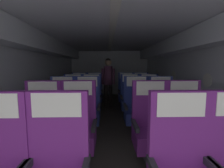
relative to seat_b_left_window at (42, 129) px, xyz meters
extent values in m
cube|color=#3D3833|center=(1.01, 1.52, -0.49)|extent=(3.88, 7.92, 0.02)
cube|color=silver|center=(-0.83, 1.52, 0.56)|extent=(0.08, 7.52, 2.09)
cube|color=silver|center=(2.85, 1.52, 0.56)|extent=(0.08, 7.52, 2.09)
cube|color=silver|center=(1.01, 1.52, 1.61)|extent=(3.76, 7.52, 0.06)
cube|color=silver|center=(1.01, 5.30, 0.56)|extent=(3.76, 0.06, 2.09)
cube|color=silver|center=(-0.60, 1.52, 1.39)|extent=(0.39, 7.22, 0.36)
cube|color=silver|center=(2.62, 1.52, 1.39)|extent=(0.39, 7.22, 0.36)
cube|color=white|center=(1.01, 1.52, 1.57)|extent=(0.12, 6.77, 0.02)
cylinder|color=white|center=(2.80, 0.77, 0.61)|extent=(0.01, 0.26, 0.26)
cylinder|color=white|center=(2.80, 2.28, 0.61)|extent=(0.01, 0.26, 0.26)
cylinder|color=white|center=(2.80, 3.78, 0.61)|extent=(0.01, 0.26, 0.26)
cube|color=#6B237A|center=(0.50, -0.81, 0.32)|extent=(0.50, 0.09, 0.68)
cube|color=silver|center=(0.50, -0.86, 0.55)|extent=(0.40, 0.01, 0.20)
cube|color=#6B237A|center=(1.52, -0.83, 0.32)|extent=(0.50, 0.09, 0.68)
cube|color=silver|center=(1.52, -0.88, 0.55)|extent=(0.40, 0.01, 0.20)
cube|color=#38383D|center=(0.00, -0.06, -0.36)|extent=(0.18, 0.17, 0.23)
cube|color=#6B237A|center=(0.00, -0.06, -0.13)|extent=(0.50, 0.48, 0.23)
cube|color=#6B237A|center=(0.00, 0.13, 0.32)|extent=(0.50, 0.09, 0.68)
cube|color=#28282D|center=(0.24, -0.06, 0.07)|extent=(0.05, 0.40, 0.06)
cube|color=#28282D|center=(-0.24, -0.06, 0.07)|extent=(0.05, 0.40, 0.06)
cube|color=silver|center=(0.00, 0.09, 0.55)|extent=(0.40, 0.01, 0.20)
cube|color=#38383D|center=(0.49, -0.04, -0.36)|extent=(0.18, 0.17, 0.23)
cube|color=#6B237A|center=(0.49, -0.04, -0.13)|extent=(0.50, 0.48, 0.23)
cube|color=#6B237A|center=(0.49, 0.15, 0.32)|extent=(0.50, 0.09, 0.68)
cube|color=#28282D|center=(0.73, -0.04, 0.07)|extent=(0.05, 0.40, 0.06)
cube|color=#28282D|center=(0.25, -0.04, 0.07)|extent=(0.05, 0.40, 0.06)
cube|color=silver|center=(0.49, 0.11, 0.55)|extent=(0.40, 0.01, 0.20)
cube|color=#38383D|center=(2.03, -0.05, -0.36)|extent=(0.18, 0.17, 0.23)
cube|color=#6B237A|center=(2.03, -0.05, -0.13)|extent=(0.50, 0.48, 0.23)
cube|color=#6B237A|center=(2.03, 0.15, 0.32)|extent=(0.50, 0.09, 0.68)
cube|color=#28282D|center=(2.27, -0.05, 0.07)|extent=(0.05, 0.40, 0.06)
cube|color=#28282D|center=(1.79, -0.05, 0.07)|extent=(0.05, 0.40, 0.06)
cube|color=silver|center=(2.03, 0.10, 0.55)|extent=(0.40, 0.01, 0.20)
cube|color=#38383D|center=(1.53, -0.07, -0.36)|extent=(0.18, 0.17, 0.23)
cube|color=#6B237A|center=(1.53, -0.07, -0.13)|extent=(0.50, 0.48, 0.23)
cube|color=#6B237A|center=(1.53, 0.13, 0.32)|extent=(0.50, 0.09, 0.68)
cube|color=#28282D|center=(1.77, -0.07, 0.07)|extent=(0.05, 0.40, 0.06)
cube|color=#28282D|center=(1.29, -0.07, 0.07)|extent=(0.05, 0.40, 0.06)
cube|color=silver|center=(1.53, 0.08, 0.55)|extent=(0.40, 0.01, 0.20)
cube|color=#38383D|center=(0.00, 0.91, -0.36)|extent=(0.18, 0.17, 0.23)
cube|color=navy|center=(0.00, 0.91, -0.13)|extent=(0.50, 0.48, 0.23)
cube|color=navy|center=(0.00, 1.11, 0.32)|extent=(0.50, 0.09, 0.68)
cube|color=#28282D|center=(0.24, 0.91, 0.07)|extent=(0.05, 0.40, 0.06)
cube|color=#28282D|center=(-0.24, 0.91, 0.07)|extent=(0.05, 0.40, 0.06)
cube|color=silver|center=(0.00, 1.06, 0.55)|extent=(0.40, 0.01, 0.20)
cube|color=#38383D|center=(0.50, 0.92, -0.36)|extent=(0.18, 0.17, 0.23)
cube|color=navy|center=(0.50, 0.92, -0.13)|extent=(0.50, 0.48, 0.23)
cube|color=navy|center=(0.50, 1.12, 0.32)|extent=(0.50, 0.09, 0.68)
cube|color=#28282D|center=(0.74, 0.92, 0.07)|extent=(0.05, 0.40, 0.06)
cube|color=#28282D|center=(0.26, 0.92, 0.07)|extent=(0.05, 0.40, 0.06)
cube|color=silver|center=(0.50, 1.07, 0.55)|extent=(0.40, 0.01, 0.20)
cube|color=#38383D|center=(2.01, 0.90, -0.36)|extent=(0.18, 0.17, 0.23)
cube|color=navy|center=(2.01, 0.90, -0.13)|extent=(0.50, 0.48, 0.23)
cube|color=navy|center=(2.01, 1.10, 0.32)|extent=(0.50, 0.09, 0.68)
cube|color=#28282D|center=(2.25, 0.90, 0.07)|extent=(0.05, 0.40, 0.06)
cube|color=#28282D|center=(1.77, 0.90, 0.07)|extent=(0.05, 0.40, 0.06)
cube|color=silver|center=(2.01, 1.05, 0.55)|extent=(0.40, 0.01, 0.20)
cube|color=#38383D|center=(1.51, 0.92, -0.36)|extent=(0.18, 0.17, 0.23)
cube|color=navy|center=(1.51, 0.92, -0.13)|extent=(0.50, 0.48, 0.23)
cube|color=navy|center=(1.51, 1.12, 0.32)|extent=(0.50, 0.09, 0.68)
cube|color=#28282D|center=(1.75, 0.92, 0.07)|extent=(0.05, 0.40, 0.06)
cube|color=#28282D|center=(1.27, 0.92, 0.07)|extent=(0.05, 0.40, 0.06)
cube|color=silver|center=(1.51, 1.07, 0.55)|extent=(0.40, 0.01, 0.20)
cube|color=#38383D|center=(0.00, 1.87, -0.36)|extent=(0.18, 0.17, 0.23)
cube|color=navy|center=(0.00, 1.87, -0.13)|extent=(0.50, 0.48, 0.23)
cube|color=navy|center=(0.00, 2.07, 0.32)|extent=(0.50, 0.09, 0.68)
cube|color=#28282D|center=(0.24, 1.87, 0.07)|extent=(0.05, 0.40, 0.06)
cube|color=#28282D|center=(-0.24, 1.87, 0.07)|extent=(0.05, 0.40, 0.06)
cube|color=silver|center=(0.00, 2.02, 0.55)|extent=(0.40, 0.01, 0.20)
cube|color=#38383D|center=(0.49, 1.86, -0.36)|extent=(0.18, 0.17, 0.23)
cube|color=navy|center=(0.49, 1.86, -0.13)|extent=(0.50, 0.48, 0.23)
cube|color=navy|center=(0.49, 2.06, 0.32)|extent=(0.50, 0.09, 0.68)
cube|color=#28282D|center=(0.73, 1.86, 0.07)|extent=(0.05, 0.40, 0.06)
cube|color=#28282D|center=(0.25, 1.86, 0.07)|extent=(0.05, 0.40, 0.06)
cube|color=silver|center=(0.49, 2.01, 0.55)|extent=(0.40, 0.01, 0.20)
cube|color=#38383D|center=(2.03, 1.87, -0.36)|extent=(0.18, 0.17, 0.23)
cube|color=navy|center=(2.03, 1.87, -0.13)|extent=(0.50, 0.48, 0.23)
cube|color=navy|center=(2.03, 2.07, 0.32)|extent=(0.50, 0.09, 0.68)
cube|color=#28282D|center=(2.27, 1.87, 0.07)|extent=(0.05, 0.40, 0.06)
cube|color=#28282D|center=(1.79, 1.87, 0.07)|extent=(0.05, 0.40, 0.06)
cube|color=silver|center=(2.03, 2.02, 0.55)|extent=(0.40, 0.01, 0.20)
cube|color=#38383D|center=(1.52, 1.88, -0.36)|extent=(0.18, 0.17, 0.23)
cube|color=navy|center=(1.52, 1.88, -0.13)|extent=(0.50, 0.48, 0.23)
cube|color=navy|center=(1.52, 2.08, 0.32)|extent=(0.50, 0.09, 0.68)
cube|color=#28282D|center=(1.76, 1.88, 0.07)|extent=(0.05, 0.40, 0.06)
cube|color=#28282D|center=(1.28, 1.88, 0.07)|extent=(0.05, 0.40, 0.06)
cube|color=silver|center=(1.52, 2.03, 0.55)|extent=(0.40, 0.01, 0.20)
cube|color=#38383D|center=(-0.01, 2.82, -0.36)|extent=(0.18, 0.17, 0.23)
cube|color=navy|center=(-0.01, 2.82, -0.13)|extent=(0.50, 0.48, 0.23)
cube|color=navy|center=(-0.01, 3.02, 0.32)|extent=(0.50, 0.09, 0.68)
cube|color=#28282D|center=(0.23, 2.82, 0.07)|extent=(0.05, 0.40, 0.06)
cube|color=#28282D|center=(-0.25, 2.82, 0.07)|extent=(0.05, 0.40, 0.06)
cube|color=silver|center=(-0.01, 2.97, 0.55)|extent=(0.40, 0.01, 0.20)
cube|color=#38383D|center=(0.49, 2.84, -0.36)|extent=(0.18, 0.17, 0.23)
cube|color=navy|center=(0.49, 2.84, -0.13)|extent=(0.50, 0.48, 0.23)
cube|color=navy|center=(0.49, 3.03, 0.32)|extent=(0.50, 0.09, 0.68)
cube|color=#28282D|center=(0.73, 2.84, 0.07)|extent=(0.05, 0.40, 0.06)
cube|color=#28282D|center=(0.25, 2.84, 0.07)|extent=(0.05, 0.40, 0.06)
cube|color=silver|center=(0.49, 2.99, 0.55)|extent=(0.40, 0.01, 0.20)
cube|color=#38383D|center=(2.01, 2.84, -0.36)|extent=(0.18, 0.17, 0.23)
cube|color=navy|center=(2.01, 2.84, -0.13)|extent=(0.50, 0.48, 0.23)
cube|color=navy|center=(2.01, 3.03, 0.32)|extent=(0.50, 0.09, 0.68)
cube|color=#28282D|center=(2.25, 2.84, 0.07)|extent=(0.05, 0.40, 0.06)
cube|color=#28282D|center=(1.77, 2.84, 0.07)|extent=(0.05, 0.40, 0.06)
cube|color=silver|center=(2.01, 2.99, 0.55)|extent=(0.40, 0.01, 0.20)
cube|color=#38383D|center=(1.52, 2.83, -0.36)|extent=(0.18, 0.17, 0.23)
cube|color=navy|center=(1.52, 2.83, -0.13)|extent=(0.50, 0.48, 0.23)
cube|color=navy|center=(1.52, 3.03, 0.32)|extent=(0.50, 0.09, 0.68)
cube|color=#28282D|center=(1.76, 2.83, 0.07)|extent=(0.05, 0.40, 0.06)
cube|color=#28282D|center=(1.28, 2.83, 0.07)|extent=(0.05, 0.40, 0.06)
cube|color=silver|center=(1.52, 2.98, 0.55)|extent=(0.40, 0.01, 0.20)
cylinder|color=black|center=(0.85, 2.89, -0.10)|extent=(0.11, 0.11, 0.76)
cylinder|color=black|center=(1.01, 2.89, -0.10)|extent=(0.11, 0.11, 0.76)
cylinder|color=#5B2D4C|center=(0.93, 2.89, 0.58)|extent=(0.28, 0.28, 0.59)
cylinder|color=#5B2D4C|center=(0.75, 2.89, 0.55)|extent=(0.07, 0.07, 0.50)
cylinder|color=#5B2D4C|center=(1.11, 2.89, 0.55)|extent=(0.07, 0.07, 0.50)
sphere|color=tan|center=(0.93, 2.89, 0.99)|extent=(0.21, 0.21, 0.21)
sphere|color=black|center=(0.93, 2.89, 1.03)|extent=(0.18, 0.18, 0.18)
camera|label=1|loc=(0.92, -2.09, 0.87)|focal=24.78mm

